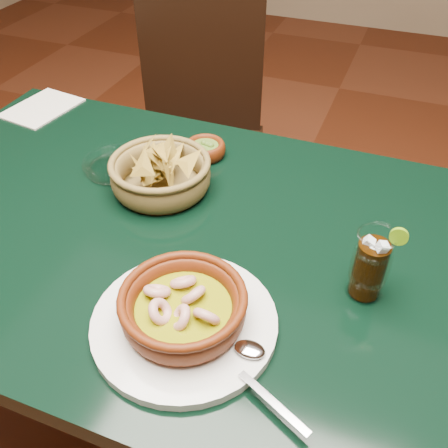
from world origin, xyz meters
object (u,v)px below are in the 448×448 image
(dining_table, at_px, (164,261))
(chip_basket, at_px, (160,173))
(cola_drink, at_px, (370,265))
(dining_chair, at_px, (200,136))
(shrimp_plate, at_px, (184,312))

(dining_table, xyz_separation_m, chip_basket, (-0.05, 0.11, 0.14))
(dining_table, bearing_deg, chip_basket, 114.39)
(dining_table, xyz_separation_m, cola_drink, (0.39, -0.03, 0.16))
(dining_chair, distance_m, chip_basket, 0.69)
(dining_chair, relative_size, chip_basket, 3.85)
(dining_chair, relative_size, cola_drink, 6.25)
(shrimp_plate, height_order, cola_drink, cola_drink)
(dining_table, xyz_separation_m, shrimp_plate, (0.15, -0.20, 0.13))
(shrimp_plate, distance_m, cola_drink, 0.30)
(shrimp_plate, xyz_separation_m, chip_basket, (-0.19, 0.31, 0.00))
(chip_basket, xyz_separation_m, cola_drink, (0.44, -0.14, 0.02))
(chip_basket, bearing_deg, dining_chair, 106.69)
(dining_table, height_order, chip_basket, chip_basket)
(chip_basket, height_order, cola_drink, cola_drink)
(shrimp_plate, xyz_separation_m, cola_drink, (0.25, 0.17, 0.03))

